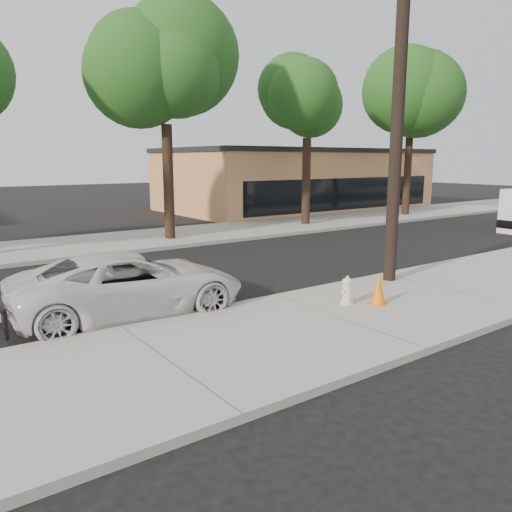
# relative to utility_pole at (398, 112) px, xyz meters

# --- Properties ---
(ground) EXTENTS (120.00, 120.00, 0.00)m
(ground) POSITION_rel_utility_pole_xyz_m (-3.60, 2.70, -4.70)
(ground) COLOR black
(ground) RESTS_ON ground
(near_sidewalk) EXTENTS (90.00, 4.40, 0.15)m
(near_sidewalk) POSITION_rel_utility_pole_xyz_m (-3.60, -1.60, -4.62)
(near_sidewalk) COLOR gray
(near_sidewalk) RESTS_ON ground
(far_sidewalk) EXTENTS (90.00, 5.00, 0.15)m
(far_sidewalk) POSITION_rel_utility_pole_xyz_m (-3.60, 11.20, -4.62)
(far_sidewalk) COLOR gray
(far_sidewalk) RESTS_ON ground
(curb_near) EXTENTS (90.00, 0.12, 0.16)m
(curb_near) POSITION_rel_utility_pole_xyz_m (-3.60, 0.60, -4.62)
(curb_near) COLOR #9E9B93
(curb_near) RESTS_ON ground
(building_main) EXTENTS (18.00, 10.00, 4.00)m
(building_main) POSITION_rel_utility_pole_xyz_m (12.40, 18.70, -2.70)
(building_main) COLOR #C07850
(building_main) RESTS_ON ground
(utility_pole) EXTENTS (1.40, 0.34, 9.00)m
(utility_pole) POSITION_rel_utility_pole_xyz_m (0.00, 0.00, 0.00)
(utility_pole) COLOR black
(utility_pole) RESTS_ON near_sidewalk
(tree_c) EXTENTS (4.96, 4.80, 9.55)m
(tree_c) POSITION_rel_utility_pole_xyz_m (-1.38, 10.34, 2.21)
(tree_c) COLOR black
(tree_c) RESTS_ON far_sidewalk
(tree_d) EXTENTS (4.50, 4.35, 8.75)m
(tree_d) POSITION_rel_utility_pole_xyz_m (6.60, 10.65, 1.67)
(tree_d) COLOR black
(tree_d) RESTS_ON far_sidewalk
(tree_e) EXTENTS (4.80, 4.65, 9.25)m
(tree_e) POSITION_rel_utility_pole_xyz_m (14.61, 10.44, 2.00)
(tree_e) COLOR black
(tree_e) RESTS_ON far_sidewalk
(police_cruiser) EXTENTS (5.34, 2.74, 1.44)m
(police_cruiser) POSITION_rel_utility_pole_xyz_m (-6.94, 1.65, -3.98)
(police_cruiser) COLOR silver
(police_cruiser) RESTS_ON ground
(fire_hydrant) EXTENTS (0.33, 0.30, 0.63)m
(fire_hydrant) POSITION_rel_utility_pole_xyz_m (-2.70, -0.97, -4.25)
(fire_hydrant) COLOR silver
(fire_hydrant) RESTS_ON near_sidewalk
(traffic_cone) EXTENTS (0.51, 0.51, 0.76)m
(traffic_cone) POSITION_rel_utility_pole_xyz_m (-2.13, -1.41, -4.18)
(traffic_cone) COLOR orange
(traffic_cone) RESTS_ON near_sidewalk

